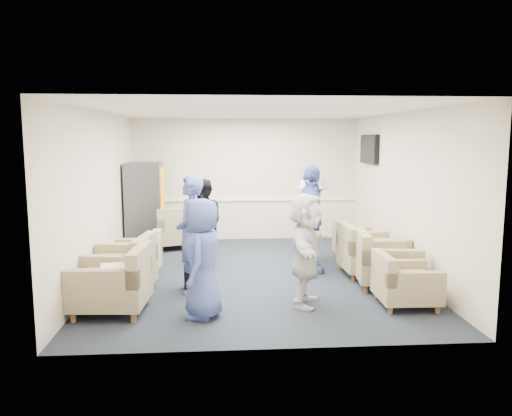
{
  "coord_description": "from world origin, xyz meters",
  "views": [
    {
      "loc": [
        -0.57,
        -8.12,
        2.27
      ],
      "look_at": [
        0.04,
        0.2,
        1.1
      ],
      "focal_mm": 35.0,
      "sensor_mm": 36.0,
      "label": 1
    }
  ],
  "objects": [
    {
      "name": "left_wall",
      "position": [
        -2.5,
        0.0,
        1.35
      ],
      "size": [
        0.02,
        6.0,
        2.7
      ],
      "primitive_type": "cube",
      "color": "beige",
      "rests_on": "floor"
    },
    {
      "name": "person_front_left",
      "position": [
        -0.79,
        -1.94,
        0.77
      ],
      "size": [
        0.62,
        0.83,
        1.53
      ],
      "primitive_type": "imported",
      "rotation": [
        0.0,
        0.0,
        -1.76
      ],
      "color": "#3E4F97",
      "rests_on": "floor"
    },
    {
      "name": "armchair_left_mid",
      "position": [
        -1.98,
        -0.95,
        0.37
      ],
      "size": [
        1.04,
        1.04,
        0.74
      ],
      "rotation": [
        0.0,
        0.0,
        -1.7
      ],
      "color": "#897B58",
      "rests_on": "floor"
    },
    {
      "name": "armchair_right_midnear",
      "position": [
        1.92,
        -0.81,
        0.36
      ],
      "size": [
        1.01,
        1.01,
        0.73
      ],
      "rotation": [
        0.0,
        0.0,
        1.44
      ],
      "color": "#897B58",
      "rests_on": "floor"
    },
    {
      "name": "armchair_right_near",
      "position": [
        1.89,
        -1.73,
        0.31
      ],
      "size": [
        0.79,
        0.79,
        0.62
      ],
      "rotation": [
        0.0,
        0.0,
        1.55
      ],
      "color": "#897B58",
      "rests_on": "floor"
    },
    {
      "name": "right_wall",
      "position": [
        2.5,
        0.0,
        1.35
      ],
      "size": [
        0.02,
        6.0,
        2.7
      ],
      "primitive_type": "cube",
      "color": "beige",
      "rests_on": "floor"
    },
    {
      "name": "backpack",
      "position": [
        -1.0,
        -0.69,
        0.22
      ],
      "size": [
        0.27,
        0.2,
        0.43
      ],
      "rotation": [
        0.0,
        0.0,
        0.1
      ],
      "color": "black",
      "rests_on": "floor"
    },
    {
      "name": "person_front_right",
      "position": [
        0.59,
        -1.58,
        0.77
      ],
      "size": [
        0.87,
        1.51,
        1.55
      ],
      "primitive_type": "imported",
      "rotation": [
        0.0,
        0.0,
        1.26
      ],
      "color": "silver",
      "rests_on": "floor"
    },
    {
      "name": "person_mid_right",
      "position": [
        0.96,
        0.09,
        0.91
      ],
      "size": [
        0.48,
        1.08,
        1.82
      ],
      "primitive_type": "imported",
      "rotation": [
        0.0,
        0.0,
        1.61
      ],
      "color": "#3E4F97",
      "rests_on": "floor"
    },
    {
      "name": "person_mid_left",
      "position": [
        -1.01,
        -0.87,
        0.87
      ],
      "size": [
        0.43,
        0.64,
        1.74
      ],
      "primitive_type": "imported",
      "rotation": [
        0.0,
        0.0,
        -1.59
      ],
      "color": "#3E4F97",
      "rests_on": "floor"
    },
    {
      "name": "back_wall",
      "position": [
        0.0,
        3.0,
        1.35
      ],
      "size": [
        5.0,
        0.02,
        2.7
      ],
      "primitive_type": "cube",
      "color": "beige",
      "rests_on": "floor"
    },
    {
      "name": "person_back_right",
      "position": [
        1.11,
        0.78,
        0.79
      ],
      "size": [
        0.78,
        1.12,
        1.59
      ],
      "primitive_type": "imported",
      "rotation": [
        0.0,
        0.0,
        1.37
      ],
      "color": "silver",
      "rests_on": "floor"
    },
    {
      "name": "armchair_left_far",
      "position": [
        -1.93,
        0.04,
        0.31
      ],
      "size": [
        0.81,
        0.81,
        0.62
      ],
      "rotation": [
        0.0,
        0.0,
        -1.62
      ],
      "color": "#897B58",
      "rests_on": "floor"
    },
    {
      "name": "floor",
      "position": [
        0.0,
        0.0,
        0.0
      ],
      "size": [
        6.0,
        6.0,
        0.0
      ],
      "primitive_type": "plane",
      "color": "black",
      "rests_on": "ground"
    },
    {
      "name": "armchair_corner",
      "position": [
        -1.51,
        2.18,
        0.37
      ],
      "size": [
        1.2,
        1.2,
        0.75
      ],
      "rotation": [
        0.0,
        0.0,
        3.5
      ],
      "color": "#897B58",
      "rests_on": "floor"
    },
    {
      "name": "armchair_left_near",
      "position": [
        -1.94,
        -1.69,
        0.37
      ],
      "size": [
        0.99,
        0.99,
        0.74
      ],
      "rotation": [
        0.0,
        0.0,
        -1.64
      ],
      "color": "#897B58",
      "rests_on": "floor"
    },
    {
      "name": "armchair_right_midfar",
      "position": [
        1.84,
        -0.16,
        0.36
      ],
      "size": [
        0.93,
        0.93,
        0.73
      ],
      "rotation": [
        0.0,
        0.0,
        1.6
      ],
      "color": "#897B58",
      "rests_on": "floor"
    },
    {
      "name": "vending_machine",
      "position": [
        -2.09,
        2.12,
        0.89
      ],
      "size": [
        0.72,
        0.84,
        1.78
      ],
      "color": "#4B4C53",
      "rests_on": "floor"
    },
    {
      "name": "ceiling",
      "position": [
        0.0,
        0.0,
        2.7
      ],
      "size": [
        6.0,
        6.0,
        0.0
      ],
      "primitive_type": "plane",
      "rotation": [
        3.14,
        0.0,
        0.0
      ],
      "color": "white",
      "rests_on": "back_wall"
    },
    {
      "name": "person_back_left",
      "position": [
        -0.86,
        0.78,
        0.78
      ],
      "size": [
        0.94,
        0.95,
        1.55
      ],
      "primitive_type": "imported",
      "rotation": [
        0.0,
        0.0,
        -0.83
      ],
      "color": "black",
      "rests_on": "floor"
    },
    {
      "name": "pillow",
      "position": [
        -1.95,
        -1.68,
        0.55
      ],
      "size": [
        0.44,
        0.51,
        0.13
      ],
      "primitive_type": "cube",
      "rotation": [
        0.0,
        0.0,
        -1.31
      ],
      "color": "white",
      "rests_on": "armchair_left_near"
    },
    {
      "name": "front_wall",
      "position": [
        0.0,
        -3.0,
        1.35
      ],
      "size": [
        5.0,
        0.02,
        2.7
      ],
      "primitive_type": "cube",
      "color": "beige",
      "rests_on": "floor"
    },
    {
      "name": "armchair_right_far",
      "position": [
        1.93,
        1.01,
        0.3
      ],
      "size": [
        0.8,
        0.8,
        0.6
      ],
      "rotation": [
        0.0,
        0.0,
        1.5
      ],
      "color": "#897B58",
      "rests_on": "floor"
    },
    {
      "name": "tv",
      "position": [
        2.44,
        1.8,
        2.05
      ],
      "size": [
        0.1,
        1.0,
        0.58
      ],
      "color": "black",
      "rests_on": "right_wall"
    },
    {
      "name": "chair_rail",
      "position": [
        0.0,
        2.98,
        0.9
      ],
      "size": [
        4.98,
        0.04,
        0.06
      ],
      "primitive_type": "cube",
      "color": "white",
      "rests_on": "back_wall"
    }
  ]
}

